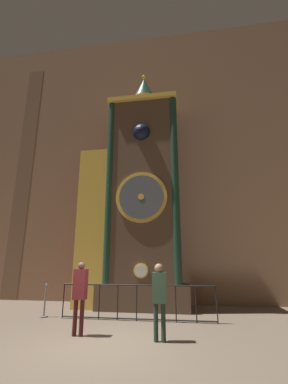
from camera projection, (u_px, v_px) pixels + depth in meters
The scene contains 7 objects.
ground_plane at pixel (102, 346), 5.79m from camera, with size 28.00×28.00×0.00m, color brown.
cathedral_back_wall at pixel (142, 154), 13.38m from camera, with size 24.00×0.32×14.46m.
clock_tower at pixel (135, 198), 11.25m from camera, with size 4.63×1.83×10.80m.
railing_fence at pixel (137, 300), 8.27m from camera, with size 5.06×0.05×1.10m.
visitor_near at pixel (80, 291), 6.78m from camera, with size 0.35×0.23×1.82m.
visitor_far at pixel (159, 293), 6.31m from camera, with size 0.36×0.25×1.78m.
stanchion_post at pixel (45, 306), 8.75m from camera, with size 0.28×0.28×1.08m.
Camera 1 is at (1.95, -6.26, 1.88)m, focal length 24.00 mm.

